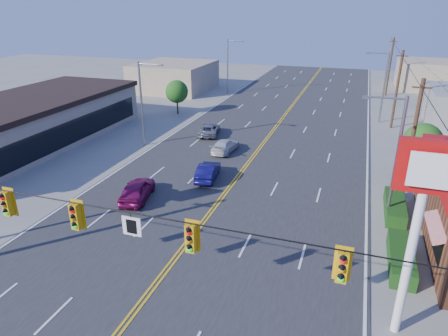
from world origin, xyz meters
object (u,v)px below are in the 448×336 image
(car_silver, at_px, (209,130))
(car_magenta, at_px, (137,190))
(car_white, at_px, (225,146))
(kfc_pylon, at_px, (421,203))
(signal_span, at_px, (102,234))
(car_blue, at_px, (208,172))

(car_silver, bearing_deg, car_magenta, 79.58)
(car_white, bearing_deg, kfc_pylon, 129.72)
(signal_span, relative_size, car_silver, 5.76)
(car_magenta, xyz_separation_m, car_white, (2.75, 11.21, -0.13))
(signal_span, bearing_deg, car_blue, 97.07)
(car_blue, bearing_deg, car_silver, -78.26)
(car_blue, distance_m, car_white, 6.37)
(signal_span, xyz_separation_m, car_blue, (-2.01, 16.17, -4.25))
(signal_span, height_order, car_white, signal_span)
(car_magenta, height_order, car_silver, car_magenta)
(signal_span, xyz_separation_m, kfc_pylon, (11.12, 4.00, 1.16))
(car_blue, bearing_deg, signal_span, 88.52)
(signal_span, relative_size, kfc_pylon, 2.86)
(kfc_pylon, height_order, car_blue, kfc_pylon)
(kfc_pylon, height_order, car_white, kfc_pylon)
(signal_span, relative_size, car_magenta, 5.78)
(car_magenta, xyz_separation_m, car_silver, (-0.50, 15.59, -0.13))
(car_silver, bearing_deg, kfc_pylon, 114.48)
(signal_span, distance_m, kfc_pylon, 11.87)
(car_blue, bearing_deg, car_magenta, 46.15)
(signal_span, height_order, kfc_pylon, signal_span)
(signal_span, distance_m, car_white, 23.06)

